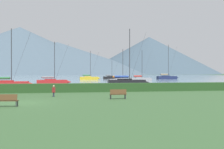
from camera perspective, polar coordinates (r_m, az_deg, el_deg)
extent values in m
plane|color=#385B33|center=(22.15, -20.44, -6.27)|extent=(1000.00, 1000.00, 0.00)
cube|color=gray|center=(158.67, -10.92, -0.52)|extent=(320.00, 246.00, 0.00)
cube|color=#284C23|center=(32.93, -16.77, -3.07)|extent=(80.00, 1.20, 1.15)
cube|color=black|center=(49.09, 3.43, -1.91)|extent=(7.35, 2.67, 1.15)
cone|color=black|center=(50.08, 8.11, -1.87)|extent=(1.27, 1.00, 0.97)
cube|color=black|center=(48.99, 2.95, -1.43)|extent=(2.75, 1.81, 0.73)
cylinder|color=#333338|center=(49.30, 4.15, 4.43)|extent=(0.15, 0.15, 10.79)
cylinder|color=#333338|center=(48.86, 2.26, -0.51)|extent=(3.28, 0.20, 0.13)
cylinder|color=#2847A3|center=(48.86, 2.26, -0.51)|extent=(2.80, 0.53, 0.46)
cylinder|color=#333338|center=(49.67, 6.09, 4.09)|extent=(3.47, 0.11, 10.26)
cube|color=#9E9EA3|center=(73.09, 6.65, -1.20)|extent=(6.70, 3.25, 1.01)
cone|color=#9E9EA3|center=(74.75, 9.19, -1.17)|extent=(1.23, 1.03, 0.86)
cube|color=gray|center=(72.92, 6.39, -0.92)|extent=(2.61, 1.92, 0.64)
cylinder|color=#333338|center=(73.34, 7.04, 2.28)|extent=(0.13, 0.13, 8.82)
cylinder|color=#333338|center=(72.68, 6.01, -0.38)|extent=(2.87, 0.59, 0.11)
cylinder|color=red|center=(72.68, 6.01, -0.38)|extent=(2.49, 0.81, 0.40)
cylinder|color=#333338|center=(74.01, 8.09, 2.10)|extent=(3.02, 0.54, 8.38)
cube|color=red|center=(54.80, -13.85, -1.75)|extent=(6.63, 2.92, 1.01)
cone|color=red|center=(55.06, -10.03, -1.73)|extent=(1.19, 0.98, 0.86)
cube|color=#A52020|center=(54.77, -14.23, -1.37)|extent=(2.55, 1.80, 0.64)
cylinder|color=#333338|center=(54.83, -13.28, 2.89)|extent=(0.13, 0.13, 8.78)
cylinder|color=#333338|center=(54.74, -14.78, -0.65)|extent=(2.88, 0.44, 0.11)
cylinder|color=gray|center=(54.74, -14.78, -0.65)|extent=(2.49, 0.68, 0.40)
cylinder|color=#333338|center=(54.92, -11.70, 2.66)|extent=(3.04, 0.38, 8.35)
cube|color=gold|center=(90.69, -5.43, -0.87)|extent=(6.76, 2.43, 1.06)
cone|color=gold|center=(91.11, -3.02, -0.87)|extent=(1.17, 0.92, 0.90)
cube|color=gold|center=(90.65, -5.67, -0.63)|extent=(2.53, 1.66, 0.67)
cylinder|color=#333338|center=(90.78, -5.07, 2.37)|extent=(0.13, 0.13, 10.16)
cylinder|color=#333338|center=(90.60, -6.02, -0.18)|extent=(3.03, 0.17, 0.12)
cylinder|color=#2D7542|center=(90.60, -6.02, -0.18)|extent=(2.58, 0.47, 0.42)
cylinder|color=#333338|center=(90.93, -4.07, 2.20)|extent=(3.20, 0.09, 9.66)
cube|color=navy|center=(99.75, 12.69, -0.72)|extent=(7.83, 2.87, 1.22)
cone|color=navy|center=(101.61, 14.98, -0.70)|extent=(1.36, 1.07, 1.04)
cube|color=#1B2449|center=(99.56, 12.46, -0.46)|extent=(2.93, 1.94, 0.78)
cylinder|color=#333338|center=(100.11, 13.05, 3.07)|extent=(0.16, 0.16, 13.10)
cylinder|color=#333338|center=(99.30, 12.12, 0.01)|extent=(3.49, 0.23, 0.13)
cylinder|color=tan|center=(99.30, 12.12, 0.01)|extent=(2.98, 0.57, 0.49)
cylinder|color=#333338|center=(100.85, 14.00, 2.86)|extent=(3.69, 0.13, 12.45)
cube|color=black|center=(101.97, -0.31, -0.75)|extent=(6.31, 2.39, 0.98)
cone|color=black|center=(102.45, 1.67, -0.74)|extent=(1.10, 0.87, 0.83)
cube|color=black|center=(101.92, -0.51, -0.55)|extent=(2.37, 1.59, 0.62)
cylinder|color=#333338|center=(102.03, -0.01, 1.40)|extent=(0.12, 0.12, 7.55)
cylinder|color=#333338|center=(101.85, -0.80, -0.18)|extent=(2.81, 0.22, 0.11)
cylinder|color=gray|center=(101.85, -0.80, -0.18)|extent=(2.40, 0.49, 0.39)
cylinder|color=#333338|center=(102.21, 0.80, 1.29)|extent=(2.96, 0.15, 7.18)
cube|color=#9E9EA3|center=(61.08, 2.07, -1.52)|extent=(6.70, 3.25, 1.01)
cone|color=#9E9EA3|center=(62.50, 5.21, -1.47)|extent=(1.23, 1.03, 0.86)
cube|color=gray|center=(60.94, 1.75, -1.18)|extent=(2.61, 1.92, 0.64)
cylinder|color=#333338|center=(61.28, 2.55, 2.24)|extent=(0.13, 0.13, 7.94)
cylinder|color=#333338|center=(60.74, 1.28, -0.53)|extent=(2.87, 0.59, 0.11)
cylinder|color=orange|center=(60.74, 1.28, -0.53)|extent=(2.49, 0.81, 0.40)
cylinder|color=#333338|center=(61.85, 3.86, 2.04)|extent=(3.01, 0.54, 7.55)
cube|color=red|center=(45.50, -23.17, -2.18)|extent=(6.93, 2.92, 1.06)
cone|color=red|center=(45.09, -18.31, -2.19)|extent=(1.23, 1.00, 0.90)
cube|color=#A52020|center=(45.55, -23.65, -1.69)|extent=(2.64, 1.84, 0.67)
cylinder|color=#333338|center=(45.46, -22.46, 3.94)|extent=(0.13, 0.13, 9.60)
cylinder|color=#333338|center=(45.62, -24.34, -0.78)|extent=(3.03, 0.39, 0.12)
cylinder|color=#2D7542|center=(45.62, -24.34, -0.78)|extent=(2.61, 0.66, 0.42)
cylinder|color=#333338|center=(45.26, -20.46, 3.65)|extent=(3.20, 0.32, 9.13)
cube|color=brown|center=(23.93, 1.40, -4.66)|extent=(1.61, 0.45, 0.06)
cube|color=brown|center=(23.72, 1.48, -4.04)|extent=(1.61, 0.13, 0.45)
cylinder|color=#333338|center=(24.25, 3.01, -5.13)|extent=(0.08, 0.08, 0.45)
cylinder|color=#333338|center=(23.99, -0.38, -5.19)|extent=(0.08, 0.08, 0.45)
cylinder|color=#333338|center=(23.93, 3.18, -5.20)|extent=(0.08, 0.08, 0.45)
cylinder|color=#333338|center=(23.66, -0.26, -5.27)|extent=(0.08, 0.08, 0.45)
cube|color=brown|center=(20.19, -23.49, -5.64)|extent=(1.77, 0.63, 0.06)
cube|color=brown|center=(19.99, -23.68, -4.91)|extent=(1.74, 0.30, 0.45)
cylinder|color=#333338|center=(20.12, -21.21, -6.30)|extent=(0.08, 0.08, 0.45)
cylinder|color=#333338|center=(19.81, -21.50, -6.41)|extent=(0.08, 0.08, 0.45)
cylinder|color=#2D3347|center=(26.83, -13.47, -4.61)|extent=(0.14, 0.14, 0.45)
cylinder|color=#2D3347|center=(27.01, -13.51, -4.57)|extent=(0.14, 0.14, 0.45)
cylinder|color=maroon|center=(26.88, -13.49, -3.53)|extent=(0.36, 0.36, 0.55)
cylinder|color=maroon|center=(26.64, -13.43, -3.50)|extent=(0.09, 0.09, 0.49)
cylinder|color=maroon|center=(27.12, -13.54, -3.43)|extent=(0.09, 0.09, 0.49)
sphere|color=tan|center=(26.86, -13.49, -2.64)|extent=(0.22, 0.22, 0.22)
cone|color=#4C6070|center=(411.24, -12.63, 3.74)|extent=(321.08, 321.08, 52.91)
cone|color=#4C6070|center=(426.16, -20.75, 5.23)|extent=(339.35, 339.35, 77.14)
cone|color=#425666|center=(437.19, 8.69, 4.39)|extent=(239.46, 239.46, 65.88)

